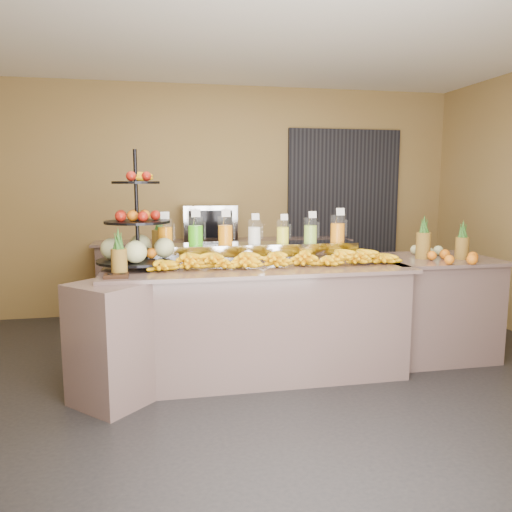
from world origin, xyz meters
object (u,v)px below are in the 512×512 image
object	(u,v)px
pitcher_tray	(254,252)
banana_heap	(276,256)
right_fruit_pile	(446,252)
fruit_stand	(144,238)
condiment_caddy	(116,276)
oven_warmer	(209,223)

from	to	relation	value
pitcher_tray	banana_heap	distance (m)	0.37
right_fruit_pile	banana_heap	bearing A→B (deg)	179.75
pitcher_tray	fruit_stand	size ratio (longest dim) A/B	1.95
right_fruit_pile	condiment_caddy	bearing A→B (deg)	-174.36
banana_heap	oven_warmer	world-z (taller)	oven_warmer
condiment_caddy	oven_warmer	world-z (taller)	oven_warmer
fruit_stand	oven_warmer	world-z (taller)	fruit_stand
condiment_caddy	right_fruit_pile	world-z (taller)	right_fruit_pile
fruit_stand	condiment_caddy	bearing A→B (deg)	-100.85
pitcher_tray	right_fruit_pile	world-z (taller)	right_fruit_pile
condiment_caddy	right_fruit_pile	bearing A→B (deg)	5.64
banana_heap	condiment_caddy	distance (m)	1.30
banana_heap	oven_warmer	size ratio (longest dim) A/B	3.34
right_fruit_pile	oven_warmer	distance (m)	2.79
pitcher_tray	condiment_caddy	bearing A→B (deg)	-150.95
fruit_stand	right_fruit_pile	bearing A→B (deg)	7.69
oven_warmer	right_fruit_pile	bearing A→B (deg)	-48.53
condiment_caddy	oven_warmer	bearing A→B (deg)	68.47
condiment_caddy	oven_warmer	distance (m)	2.49
fruit_stand	oven_warmer	xyz separation A→B (m)	(0.72, 1.85, -0.03)
fruit_stand	condiment_caddy	world-z (taller)	fruit_stand
banana_heap	condiment_caddy	xyz separation A→B (m)	(-1.26, -0.28, -0.07)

